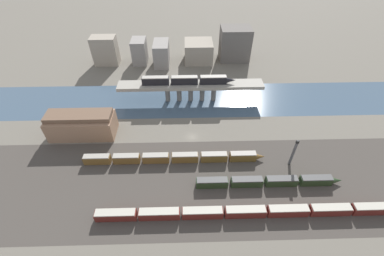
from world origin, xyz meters
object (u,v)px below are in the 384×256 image
at_px(warehouse_building, 82,124).
at_px(train_on_bridge, 187,80).
at_px(train_yard_mid, 268,181).
at_px(train_yard_far, 173,158).
at_px(signal_tower, 293,153).
at_px(train_yard_near, 250,212).

bearing_deg(warehouse_building, train_on_bridge, 27.75).
bearing_deg(train_yard_mid, train_yard_far, 160.75).
bearing_deg(train_yard_mid, warehouse_building, 158.69).
xyz_separation_m(warehouse_building, signal_tower, (83.05, -19.03, 0.82)).
bearing_deg(train_on_bridge, train_yard_mid, -61.89).
distance_m(train_yard_near, warehouse_building, 75.26).
bearing_deg(train_yard_near, signal_tower, 47.11).
relative_size(train_yard_far, signal_tower, 5.57).
distance_m(train_yard_far, warehouse_building, 42.15).
relative_size(train_yard_near, signal_tower, 7.98).
distance_m(train_on_bridge, warehouse_building, 50.91).
xyz_separation_m(train_yard_near, warehouse_building, (-63.82, 39.73, 3.56)).
height_order(train_yard_near, train_yard_mid, train_yard_near).
relative_size(train_yard_far, warehouse_building, 2.57).
distance_m(train_on_bridge, train_yard_far, 41.59).
bearing_deg(train_on_bridge, signal_tower, -47.98).
bearing_deg(signal_tower, train_on_bridge, 132.02).
relative_size(train_yard_near, warehouse_building, 3.68).
xyz_separation_m(train_yard_near, train_yard_mid, (8.54, 11.50, -0.02)).
bearing_deg(train_yard_near, train_yard_mid, 53.41).
distance_m(train_yard_mid, warehouse_building, 77.75).
distance_m(warehouse_building, signal_tower, 85.21).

